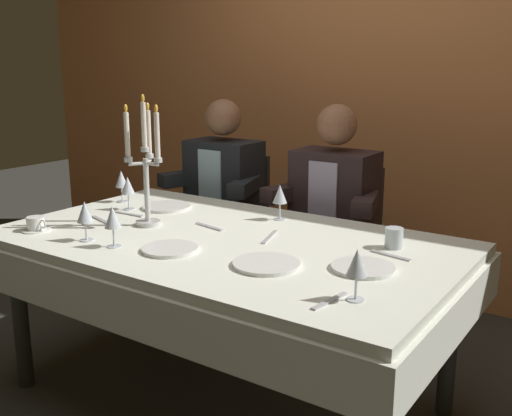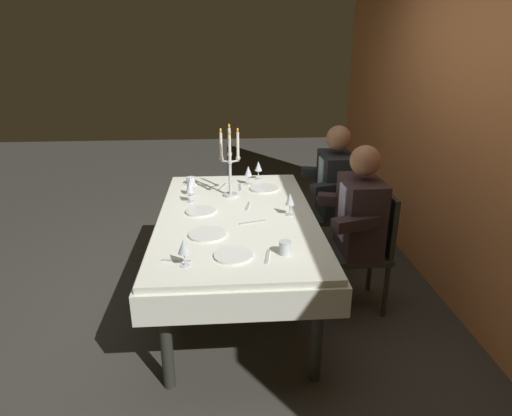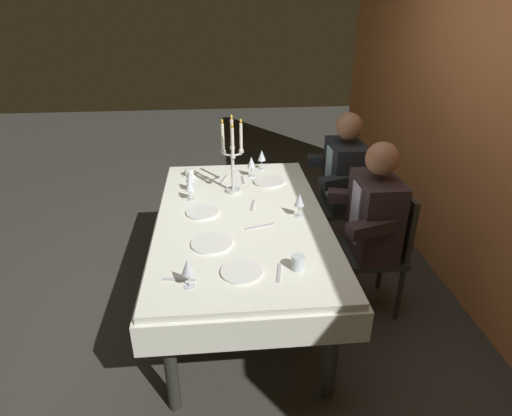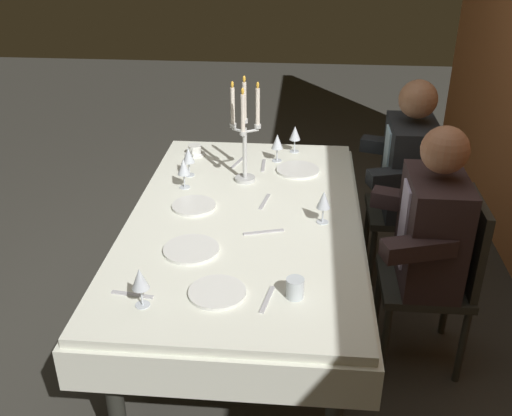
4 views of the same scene
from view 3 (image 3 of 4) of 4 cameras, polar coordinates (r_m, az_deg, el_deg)
The scene contains 24 objects.
ground_plane at distance 3.26m, azimuth -1.71°, elevation -12.70°, with size 12.00×12.00×0.00m, color #37352F.
back_wall at distance 3.17m, azimuth 29.92°, elevation 10.14°, with size 6.00×0.12×2.70m, color #DB8248.
dining_table at distance 2.90m, azimuth -1.87°, elevation -3.17°, with size 1.94×1.14×0.74m.
candelabra at distance 3.11m, azimuth -3.11°, elevation 6.49°, with size 0.15×0.17×0.58m.
dinner_plate_0 at distance 2.30m, azimuth -1.89°, elevation -8.37°, with size 0.23×0.23×0.01m, color white.
dinner_plate_1 at distance 2.90m, azimuth -7.08°, elevation -0.55°, with size 0.22×0.22×0.01m, color white.
dinner_plate_2 at distance 2.55m, azimuth -5.87°, elevation -4.64°, with size 0.24×0.24×0.01m, color white.
dinner_plate_3 at distance 3.36m, azimuth 1.72°, elevation 3.53°, with size 0.24×0.24×0.01m, color white.
wine_glass_0 at distance 3.20m, azimuth -8.70°, elevation 4.11°, with size 0.07×0.07×0.16m.
wine_glass_1 at distance 3.43m, azimuth -0.61°, elevation 6.01°, with size 0.07×0.07×0.16m.
wine_glass_2 at distance 3.06m, azimuth -8.76°, elevation 3.03°, with size 0.07×0.07×0.16m.
wine_glass_3 at distance 3.58m, azimuth 0.76°, elevation 6.89°, with size 0.07×0.07×0.16m.
wine_glass_4 at distance 2.16m, azimuth -8.96°, elevation -7.77°, with size 0.07×0.07×0.16m.
wine_glass_5 at distance 2.81m, azimuth 5.76°, elevation 1.02°, with size 0.07×0.07×0.16m.
water_tumbler_0 at distance 2.32m, azimuth 5.56°, elevation -7.18°, with size 0.07×0.07×0.08m, color silver.
coffee_cup_0 at distance 3.51m, azimuth -8.77°, elevation 4.61°, with size 0.13×0.12×0.06m.
spoon_0 at distance 3.39m, azimuth -1.73°, elevation 3.71°, with size 0.17×0.02×0.01m, color #B7B7BC.
fork_1 at distance 2.30m, azimuth 3.07°, elevation -8.52°, with size 0.17×0.02×0.01m, color #B7B7BC.
fork_2 at distance 2.28m, azimuth -10.12°, elevation -9.30°, with size 0.17×0.02×0.01m, color #B7B7BC.
spoon_3 at distance 3.42m, azimuth -4.28°, elevation 3.80°, with size 0.17×0.02×0.01m, color #B7B7BC.
fork_4 at distance 2.99m, azimuth -0.41°, elevation 0.37°, with size 0.17×0.02×0.01m, color #B7B7BC.
knife_5 at distance 2.72m, azimuth 0.50°, elevation -2.45°, with size 0.19×0.02×0.01m, color #B7B7BC.
seated_diner_0 at distance 3.60m, azimuth 11.67°, elevation 4.41°, with size 0.63×0.48×1.24m.
seated_diner_1 at distance 2.98m, azimuth 15.45°, elevation -0.93°, with size 0.63×0.48×1.24m.
Camera 3 is at (2.52, -0.14, 2.06)m, focal length 30.33 mm.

